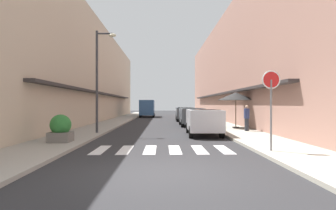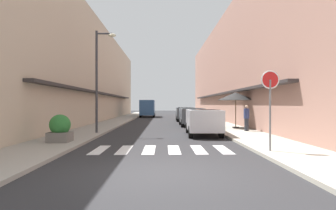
% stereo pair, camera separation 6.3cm
% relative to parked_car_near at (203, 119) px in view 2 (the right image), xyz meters
% --- Properties ---
extents(ground_plane, '(110.12, 110.12, 0.00)m').
position_rel_parked_car_near_xyz_m(ground_plane, '(-2.32, 11.25, -0.92)').
color(ground_plane, '#2B2B2D').
extents(sidewalk_left, '(2.61, 70.07, 0.12)m').
position_rel_parked_car_near_xyz_m(sidewalk_left, '(-6.99, 11.25, -0.86)').
color(sidewalk_left, '#9E998E').
rests_on(sidewalk_left, ground_plane).
extents(sidewalk_right, '(2.61, 70.07, 0.12)m').
position_rel_parked_car_near_xyz_m(sidewalk_right, '(2.36, 11.25, -0.86)').
color(sidewalk_right, '#ADA899').
rests_on(sidewalk_right, ground_plane).
extents(building_row_left, '(5.50, 47.05, 9.80)m').
position_rel_parked_car_near_xyz_m(building_row_left, '(-10.79, 12.75, 3.98)').
color(building_row_left, '#C6B299').
rests_on(building_row_left, ground_plane).
extents(building_row_right, '(5.50, 47.05, 10.68)m').
position_rel_parked_car_near_xyz_m(building_row_right, '(6.16, 12.75, 4.41)').
color(building_row_right, '#A87A6B').
rests_on(building_row_right, ground_plane).
extents(crosswalk, '(5.20, 2.20, 0.01)m').
position_rel_parked_car_near_xyz_m(crosswalk, '(-2.32, -5.04, -0.92)').
color(crosswalk, silver).
rests_on(crosswalk, ground_plane).
extents(parked_car_near, '(1.92, 4.17, 1.47)m').
position_rel_parked_car_near_xyz_m(parked_car_near, '(0.00, 0.00, 0.00)').
color(parked_car_near, silver).
rests_on(parked_car_near, ground_plane).
extents(parked_car_mid, '(1.82, 4.11, 1.47)m').
position_rel_parked_car_near_xyz_m(parked_car_mid, '(-0.00, 6.96, -0.00)').
color(parked_car_mid, '#4C5156').
rests_on(parked_car_mid, ground_plane).
extents(parked_car_far, '(1.86, 4.10, 1.47)m').
position_rel_parked_car_near_xyz_m(parked_car_far, '(-0.00, 13.77, -0.00)').
color(parked_car_far, '#4C5156').
rests_on(parked_car_far, ground_plane).
extents(delivery_van, '(2.04, 5.41, 2.37)m').
position_rel_parked_car_near_xyz_m(delivery_van, '(-4.48, 23.77, 0.48)').
color(delivery_van, '#33598C').
rests_on(delivery_van, ground_plane).
extents(round_street_sign, '(0.65, 0.07, 2.82)m').
position_rel_parked_car_near_xyz_m(round_street_sign, '(1.50, -6.06, 1.36)').
color(round_street_sign, slate).
rests_on(round_street_sign, sidewalk_right).
extents(street_lamp, '(1.19, 0.28, 5.88)m').
position_rel_parked_car_near_xyz_m(street_lamp, '(-5.94, 0.46, 2.75)').
color(street_lamp, '#38383D').
rests_on(street_lamp, sidewalk_left).
extents(cafe_umbrella, '(2.54, 2.54, 2.49)m').
position_rel_parked_car_near_xyz_m(cafe_umbrella, '(2.83, 3.84, 1.40)').
color(cafe_umbrella, '#262626').
rests_on(cafe_umbrella, sidewalk_right).
extents(planter_corner, '(0.90, 0.90, 1.19)m').
position_rel_parked_car_near_xyz_m(planter_corner, '(-6.76, -3.54, -0.23)').
color(planter_corner, slate).
rests_on(planter_corner, sidewalk_left).
extents(pedestrian_walking_near, '(0.34, 0.34, 1.59)m').
position_rel_parked_car_near_xyz_m(pedestrian_walking_near, '(2.88, 1.41, 0.03)').
color(pedestrian_walking_near, '#282B33').
rests_on(pedestrian_walking_near, sidewalk_right).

